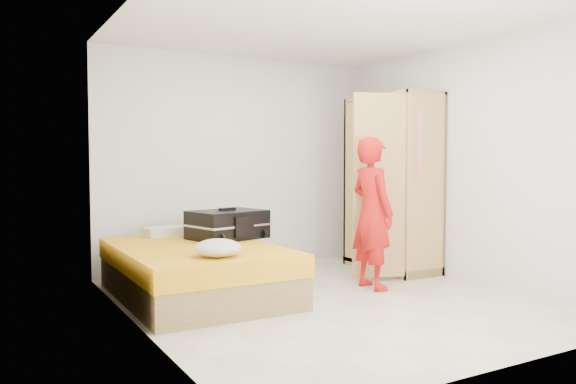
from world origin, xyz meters
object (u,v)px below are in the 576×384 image
suitcase (228,225)px  round_cushion (218,248)px  bed (197,271)px  wardrobe (391,188)px  person (372,213)px

suitcase → round_cushion: size_ratio=2.18×
bed → wardrobe: size_ratio=0.96×
bed → suitcase: 0.69m
bed → round_cushion: bearing=-95.2°
wardrobe → round_cushion: size_ratio=5.23×
round_cushion → wardrobe: bearing=17.6°
person → round_cushion: size_ratio=3.90×
wardrobe → suitcase: 2.08m
bed → person: (1.71, -0.54, 0.53)m
wardrobe → suitcase: bearing=174.5°
bed → suitcase: bearing=34.2°
bed → wardrobe: (2.50, 0.12, 0.75)m
wardrobe → round_cushion: 2.72m
wardrobe → round_cushion: wardrobe is taller
bed → person: size_ratio=1.29×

